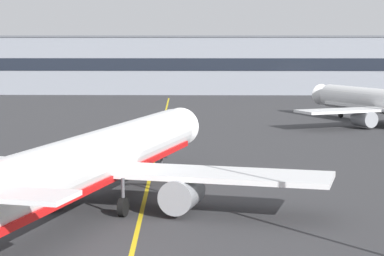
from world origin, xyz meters
name	(u,v)px	position (x,y,z in m)	size (l,w,h in m)	color
taxiway_centreline	(152,170)	(0.00, 30.00, 0.00)	(0.30, 180.00, 0.01)	yellow
airliner_foreground	(97,160)	(-2.55, 14.55, 3.37)	(32.21, 40.96, 11.65)	white
safety_cone_by_nose_gear	(125,167)	(-2.46, 30.17, 0.26)	(0.44, 0.44, 0.55)	orange
terminal_building	(227,65)	(9.36, 135.57, 6.73)	(111.68, 12.40, 13.44)	gray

